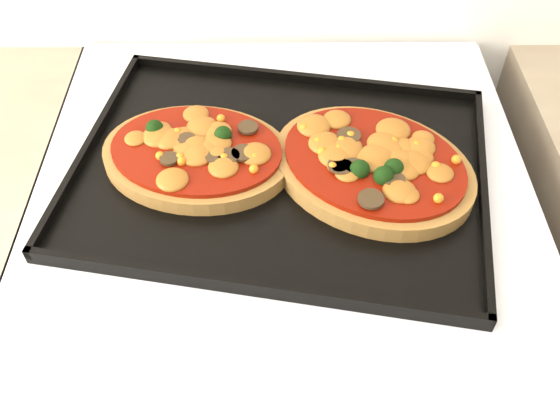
{
  "coord_description": "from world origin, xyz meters",
  "views": [
    {
      "loc": [
        -0.06,
        1.19,
        1.44
      ],
      "look_at": [
        -0.05,
        1.67,
        0.92
      ],
      "focal_mm": 40.0,
      "sensor_mm": 36.0,
      "label": 1
    }
  ],
  "objects_px": {
    "baking_tray": "(280,168)",
    "pizza_right": "(373,165)",
    "pizza_left": "(197,153)",
    "stove": "(282,367)"
  },
  "relations": [
    {
      "from": "baking_tray",
      "to": "pizza_right",
      "type": "bearing_deg",
      "value": 4.28
    },
    {
      "from": "pizza_left",
      "to": "baking_tray",
      "type": "bearing_deg",
      "value": -6.05
    },
    {
      "from": "stove",
      "to": "pizza_left",
      "type": "xyz_separation_m",
      "value": [
        -0.1,
        0.03,
        0.48
      ]
    },
    {
      "from": "pizza_left",
      "to": "pizza_right",
      "type": "relative_size",
      "value": 0.94
    },
    {
      "from": "pizza_right",
      "to": "stove",
      "type": "bearing_deg",
      "value": -176.97
    },
    {
      "from": "baking_tray",
      "to": "pizza_left",
      "type": "height_order",
      "value": "pizza_left"
    },
    {
      "from": "stove",
      "to": "baking_tray",
      "type": "xyz_separation_m",
      "value": [
        -0.0,
        0.02,
        0.47
      ]
    },
    {
      "from": "stove",
      "to": "baking_tray",
      "type": "relative_size",
      "value": 1.91
    },
    {
      "from": "stove",
      "to": "pizza_right",
      "type": "height_order",
      "value": "pizza_right"
    },
    {
      "from": "pizza_left",
      "to": "pizza_right",
      "type": "height_order",
      "value": "pizza_right"
    }
  ]
}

